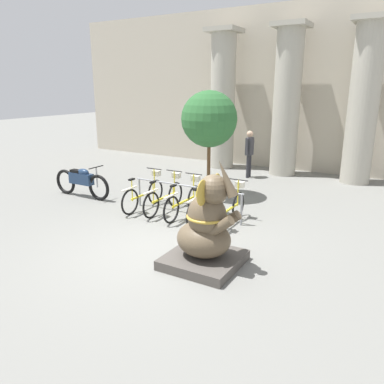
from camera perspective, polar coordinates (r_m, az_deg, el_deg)
The scene contains 15 objects.
ground_plane at distance 7.57m, azimuth -3.85°, elevation -8.58°, with size 60.00×60.00×0.00m, color slate.
building_facade at distance 14.81m, azimuth 15.46°, elevation 14.84°, with size 20.00×0.20×6.00m.
column_left at distance 14.75m, azimuth 4.70°, elevation 13.87°, with size 1.16×1.16×5.16m.
column_middle at distance 13.86m, azimuth 14.23°, elevation 13.32°, with size 1.16×1.16×5.16m.
column_right at distance 13.38m, azimuth 24.68°, elevation 12.31°, with size 1.16×1.16×5.16m.
bike_rack at distance 9.27m, azimuth -0.83°, elevation -0.03°, with size 3.05×0.05×0.77m.
bicycle_0 at distance 9.89m, azimuth -7.29°, elevation -0.27°, with size 0.48×1.76×1.00m.
bicycle_1 at distance 9.59m, azimuth -4.19°, elevation -0.71°, with size 0.48×1.76×1.00m.
bicycle_2 at distance 9.23m, azimuth -1.19°, elevation -1.32°, with size 0.48×1.76×1.00m.
bicycle_3 at distance 8.95m, azimuth 2.17°, elevation -1.90°, with size 0.48×1.76×1.00m.
bicycle_4 at distance 8.69m, azimuth 5.74°, elevation -2.51°, with size 0.48×1.76×1.00m.
elephant_statue at distance 6.64m, azimuth 2.19°, elevation -5.88°, with size 1.29×1.29×1.99m.
motorcycle at distance 11.26m, azimuth -16.46°, elevation 1.60°, with size 2.07×0.55×0.97m.
person_pedestrian at distance 13.25m, azimuth 8.74°, elevation 6.37°, with size 0.22×0.47×1.64m.
potted_tree at distance 10.65m, azimuth 2.64°, elevation 10.68°, with size 1.58×1.58×3.02m.
Camera 1 is at (3.89, -5.69, 3.13)m, focal length 35.00 mm.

